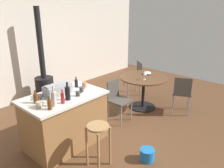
# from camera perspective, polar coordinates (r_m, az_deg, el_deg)

# --- Properties ---
(ground_plane) EXTENTS (8.80, 8.80, 0.00)m
(ground_plane) POSITION_cam_1_polar(r_m,az_deg,el_deg) (4.47, -1.89, -12.19)
(ground_plane) COLOR brown
(back_wall) EXTENTS (8.00, 0.10, 2.70)m
(back_wall) POSITION_cam_1_polar(r_m,az_deg,el_deg) (6.02, -20.72, 8.81)
(back_wall) COLOR beige
(back_wall) RESTS_ON ground_plane
(kitchen_island) EXTENTS (1.36, 0.85, 0.91)m
(kitchen_island) POSITION_cam_1_polar(r_m,az_deg,el_deg) (4.06, -11.67, -8.76)
(kitchen_island) COLOR olive
(kitchen_island) RESTS_ON ground_plane
(wooden_stool) EXTENTS (0.33, 0.33, 0.68)m
(wooden_stool) POSITION_cam_1_polar(r_m,az_deg,el_deg) (3.46, -3.48, -13.00)
(wooden_stool) COLOR #A37A4C
(wooden_stool) RESTS_ON ground_plane
(dining_table) EXTENTS (1.09, 1.09, 0.76)m
(dining_table) POSITION_cam_1_polar(r_m,az_deg,el_deg) (5.31, 7.87, -0.01)
(dining_table) COLOR black
(dining_table) RESTS_ON ground_plane
(folding_chair_near) EXTENTS (0.54, 0.54, 0.87)m
(folding_chair_near) POSITION_cam_1_polar(r_m,az_deg,el_deg) (5.24, 17.04, -1.83)
(folding_chair_near) COLOR #47423D
(folding_chair_near) RESTS_ON ground_plane
(folding_chair_far) EXTENTS (0.56, 0.56, 0.88)m
(folding_chair_far) POSITION_cam_1_polar(r_m,az_deg,el_deg) (6.13, 5.69, 2.23)
(folding_chair_far) COLOR #47423D
(folding_chair_far) RESTS_ON ground_plane
(folding_chair_left) EXTENTS (0.41, 0.41, 0.86)m
(folding_chair_left) POSITION_cam_1_polar(r_m,az_deg,el_deg) (4.73, 1.37, -3.37)
(folding_chair_left) COLOR #47423D
(folding_chair_left) RESTS_ON ground_plane
(wood_stove) EXTENTS (0.44, 0.45, 2.28)m
(wood_stove) POSITION_cam_1_polar(r_m,az_deg,el_deg) (5.80, -16.54, 0.59)
(wood_stove) COLOR black
(wood_stove) RESTS_ON ground_plane
(toolbox) EXTENTS (0.45, 0.23, 0.19)m
(toolbox) POSITION_cam_1_polar(r_m,az_deg,el_deg) (3.90, -13.39, -1.31)
(toolbox) COLOR gray
(toolbox) RESTS_ON kitchen_island
(bottle_0) EXTENTS (0.06, 0.06, 0.19)m
(bottle_0) POSITION_cam_1_polar(r_m,az_deg,el_deg) (4.19, -8.90, 0.22)
(bottle_0) COLOR black
(bottle_0) RESTS_ON kitchen_island
(bottle_1) EXTENTS (0.06, 0.06, 0.22)m
(bottle_1) POSITION_cam_1_polar(r_m,az_deg,el_deg) (3.55, -12.21, -3.41)
(bottle_1) COLOR maroon
(bottle_1) RESTS_ON kitchen_island
(bottle_2) EXTENTS (0.08, 0.08, 0.29)m
(bottle_2) POSITION_cam_1_polar(r_m,az_deg,el_deg) (3.65, -11.00, -2.21)
(bottle_2) COLOR black
(bottle_2) RESTS_ON kitchen_island
(bottle_3) EXTENTS (0.07, 0.07, 0.32)m
(bottle_3) POSITION_cam_1_polar(r_m,az_deg,el_deg) (3.47, -14.30, -3.50)
(bottle_3) COLOR #B7B2AD
(bottle_3) RESTS_ON kitchen_island
(bottle_4) EXTENTS (0.06, 0.06, 0.21)m
(bottle_4) POSITION_cam_1_polar(r_m,az_deg,el_deg) (3.40, -15.28, -4.90)
(bottle_4) COLOR #603314
(bottle_4) RESTS_ON kitchen_island
(bottle_5) EXTENTS (0.07, 0.07, 0.21)m
(bottle_5) POSITION_cam_1_polar(r_m,az_deg,el_deg) (3.67, -18.48, -3.35)
(bottle_5) COLOR #603314
(bottle_5) RESTS_ON kitchen_island
(cup_0) EXTENTS (0.11, 0.07, 0.08)m
(cup_0) POSITION_cam_1_polar(r_m,az_deg,el_deg) (3.96, -7.59, -1.35)
(cup_0) COLOR #383838
(cup_0) RESTS_ON kitchen_island
(cup_1) EXTENTS (0.13, 0.09, 0.08)m
(cup_1) POSITION_cam_1_polar(r_m,az_deg,el_deg) (3.80, -17.80, -3.13)
(cup_1) COLOR #383838
(cup_1) RESTS_ON kitchen_island
(cup_2) EXTENTS (0.12, 0.08, 0.09)m
(cup_2) POSITION_cam_1_polar(r_m,az_deg,el_deg) (4.17, -6.90, -0.17)
(cup_2) COLOR #DB6651
(cup_2) RESTS_ON kitchen_island
(cup_3) EXTENTS (0.11, 0.07, 0.08)m
(cup_3) POSITION_cam_1_polar(r_m,az_deg,el_deg) (3.80, -8.47, -2.37)
(cup_3) COLOR #383838
(cup_3) RESTS_ON kitchen_island
(cup_4) EXTENTS (0.12, 0.08, 0.09)m
(cup_4) POSITION_cam_1_polar(r_m,az_deg,el_deg) (3.51, -17.72, -4.94)
(cup_4) COLOR tan
(cup_4) RESTS_ON kitchen_island
(wine_glass) EXTENTS (0.07, 0.07, 0.14)m
(wine_glass) POSITION_cam_1_polar(r_m,az_deg,el_deg) (5.03, 8.16, 2.25)
(wine_glass) COLOR silver
(wine_glass) RESTS_ON dining_table
(serving_bowl) EXTENTS (0.18, 0.18, 0.07)m
(serving_bowl) POSITION_cam_1_polar(r_m,az_deg,el_deg) (5.43, 8.77, 2.73)
(serving_bowl) COLOR white
(serving_bowl) RESTS_ON dining_table
(plastic_bucket) EXTENTS (0.23, 0.23, 0.19)m
(plastic_bucket) POSITION_cam_1_polar(r_m,az_deg,el_deg) (3.81, 8.76, -16.99)
(plastic_bucket) COLOR blue
(plastic_bucket) RESTS_ON ground_plane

